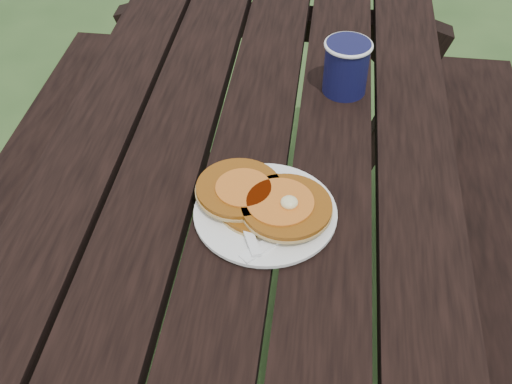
# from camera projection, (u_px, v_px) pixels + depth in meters

# --- Properties ---
(ground) EXTENTS (60.00, 60.00, 0.00)m
(ground) POSITION_uv_depth(u_px,v_px,m) (250.00, 377.00, 1.67)
(ground) COLOR #243D1A
(ground) RESTS_ON ground
(picnic_table) EXTENTS (1.36, 1.80, 0.75)m
(picnic_table) POSITION_uv_depth(u_px,v_px,m) (249.00, 290.00, 1.42)
(picnic_table) COLOR black
(picnic_table) RESTS_ON ground
(plate) EXTENTS (0.27, 0.27, 0.01)m
(plate) POSITION_uv_depth(u_px,v_px,m) (265.00, 213.00, 1.05)
(plate) COLOR white
(plate) RESTS_ON picnic_table
(pancake_stack) EXTENTS (0.23, 0.18, 0.04)m
(pancake_stack) POSITION_uv_depth(u_px,v_px,m) (264.00, 200.00, 1.05)
(pancake_stack) COLOR #8B4B0F
(pancake_stack) RESTS_ON plate
(knife) EXTENTS (0.14, 0.15, 0.00)m
(knife) POSITION_uv_depth(u_px,v_px,m) (287.00, 232.00, 1.01)
(knife) COLOR white
(knife) RESTS_ON plate
(fork) EXTENTS (0.09, 0.16, 0.01)m
(fork) POSITION_uv_depth(u_px,v_px,m) (248.00, 230.00, 1.01)
(fork) COLOR white
(fork) RESTS_ON plate
(coffee_cup) EXTENTS (0.10, 0.10, 0.11)m
(coffee_cup) POSITION_uv_depth(u_px,v_px,m) (346.00, 65.00, 1.27)
(coffee_cup) COLOR #0F1039
(coffee_cup) RESTS_ON picnic_table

